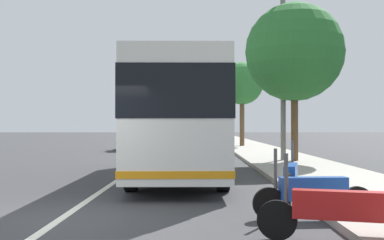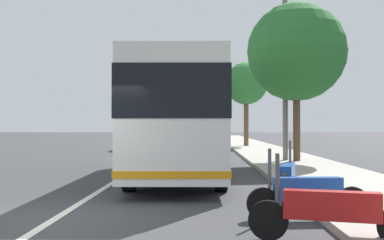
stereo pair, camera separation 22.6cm
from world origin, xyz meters
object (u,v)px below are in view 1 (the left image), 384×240
Objects in this scene: coach_bus at (179,116)px; motorcycle_by_tree at (340,210)px; car_far_distant at (135,139)px; utility_pole at (283,67)px; motorcycle_angled at (313,193)px; roadside_tree_mid_block at (294,52)px; car_side_street at (197,135)px; roadside_tree_far_block at (242,84)px; motorcycle_nearest_curb at (291,178)px.

motorcycle_by_tree is at bearing -164.38° from coach_bus.
car_far_distant is 13.78m from utility_pole.
motorcycle_angled is 12.59m from roadside_tree_mid_block.
coach_bus is at bearing 136.37° from roadside_tree_mid_block.
coach_bus reaches higher than motorcycle_by_tree.
car_side_street is 29.49m from roadside_tree_mid_block.
car_side_street is at bearing 13.51° from roadside_tree_far_block.
motorcycle_nearest_curb is at bearing 12.33° from car_far_distant.
motorcycle_nearest_curb is 21.61m from car_far_distant.
roadside_tree_mid_block reaches higher than car_far_distant.
motorcycle_nearest_curb is 0.32× the size of roadside_tree_mid_block.
motorcycle_by_tree is (-8.30, -2.51, -1.48)m from coach_bus.
motorcycle_nearest_curb is 0.34× the size of roadside_tree_far_block.
car_side_street is at bearing -73.00° from motorcycle_by_tree.
coach_bus is 1.22× the size of utility_pole.
utility_pole reaches higher than motorcycle_nearest_curb.
roadside_tree_mid_block is at bearing -177.06° from roadside_tree_far_block.
roadside_tree_mid_block is at bearing -105.86° from motorcycle_angled.
motorcycle_nearest_curb is at bearing -151.65° from coach_bus.
motorcycle_by_tree is 14.15m from roadside_tree_mid_block.
car_far_distant is (24.39, 6.12, 0.28)m from motorcycle_by_tree.
car_side_street is at bearing -92.46° from motorcycle_angled.
motorcycle_angled is at bearing 169.35° from roadside_tree_mid_block.
coach_bus is 8.79m from motorcycle_by_tree.
utility_pole is (12.02, -1.78, 3.75)m from motorcycle_angled.
car_far_distant is 14.48m from roadside_tree_mid_block.
roadside_tree_far_block is at bearing 112.02° from car_far_distant.
utility_pole reaches higher than motorcycle_angled.
coach_bus is 4.69× the size of motorcycle_nearest_curb.
car_side_street is 0.53× the size of utility_pole.
roadside_tree_far_block reaches higher than motorcycle_by_tree.
roadside_tree_mid_block reaches higher than motorcycle_by_tree.
roadside_tree_mid_block is (11.62, -2.18, 4.33)m from motorcycle_angled.
roadside_tree_mid_block is 1.07× the size of roadside_tree_far_block.
car_side_street reaches higher than motorcycle_by_tree.
utility_pole is at bearing -103.61° from motorcycle_angled.
motorcycle_by_tree is at bearing 170.41° from roadside_tree_mid_block.
motorcycle_angled is 12.72m from utility_pole.
motorcycle_angled is at bearing -166.12° from motorcycle_nearest_curb.
roadside_tree_mid_block is at bearing 32.60° from car_far_distant.
coach_bus is at bearing 168.64° from roadside_tree_far_block.
coach_bus is 16.54m from car_far_distant.
coach_bus is 7.26m from motorcycle_angled.
car_side_street is at bearing 7.45° from utility_pole.
car_far_distant is at bearing 31.71° from motorcycle_nearest_curb.
motorcycle_by_tree is at bearing 176.99° from roadside_tree_far_block.
motorcycle_nearest_curb is at bearing -172.63° from car_side_street.
car_side_street reaches higher than motorcycle_angled.
motorcycle_angled is (1.67, -0.06, -0.00)m from motorcycle_by_tree.
motorcycle_by_tree is 0.50× the size of car_side_street.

